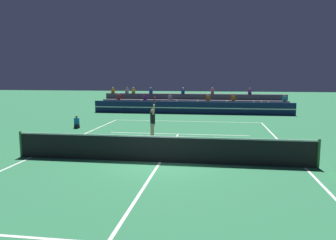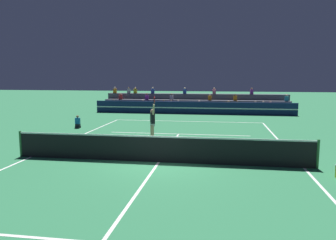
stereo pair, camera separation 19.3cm
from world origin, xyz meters
name	(u,v)px [view 2 (the right image)]	position (x,y,z in m)	size (l,w,h in m)	color
ground_plane	(159,162)	(0.00, 0.00, 0.00)	(120.00, 120.00, 0.00)	#2D7A4C
court_lines	(159,162)	(0.00, 0.00, 0.00)	(11.10, 23.90, 0.01)	white
tennis_net	(159,149)	(0.00, 0.00, 0.54)	(12.00, 0.10, 1.10)	#2D6B38
sponsor_banner_wall	(193,108)	(0.00, 16.80, 0.55)	(18.00, 0.26, 1.10)	navy
bleacher_stand	(195,104)	(-0.01, 19.33, 0.65)	(17.73, 2.85, 2.28)	#4C515B
ball_kid_courtside	(78,123)	(-6.83, 7.62, 0.33)	(0.30, 0.36, 0.84)	black
tennis_player	(153,123)	(-1.07, 3.98, 0.99)	(0.46, 1.05, 2.45)	tan
tennis_ball	(204,157)	(1.76, 1.02, 0.03)	(0.07, 0.07, 0.07)	#C6DB33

